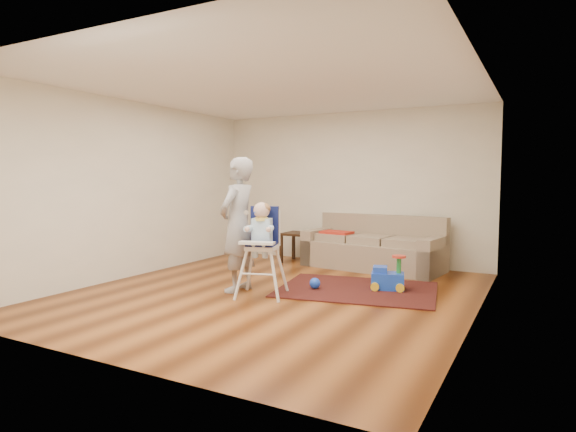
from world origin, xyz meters
The scene contains 9 objects.
ground centered at (0.00, 0.00, 0.00)m, with size 5.50×5.50×0.00m, color #4A1F07.
room_envelope centered at (0.00, 0.53, 1.88)m, with size 5.04×5.52×2.72m.
sofa centered at (0.59, 2.30, 0.45)m, with size 2.41×1.24×0.89m.
side_table centered at (-0.78, 2.29, 0.27)m, with size 0.54×0.54×0.54m, color black, non-canonical shape.
area_rug centered at (0.91, 0.70, 0.01)m, with size 2.08×1.56×0.02m, color black.
ride_on_toy centered at (1.28, 0.88, 0.25)m, with size 0.43×0.31×0.47m, color blue, non-canonical shape.
toy_ball centered at (0.40, 0.44, 0.09)m, with size 0.15×0.15×0.15m, color blue.
high_chair centered at (-0.06, -0.19, 0.59)m, with size 0.71×0.71×1.23m.
adult centered at (-0.50, -0.10, 0.90)m, with size 0.66×0.43×1.80m, color gray.
Camera 1 is at (3.12, -5.43, 1.52)m, focal length 30.00 mm.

